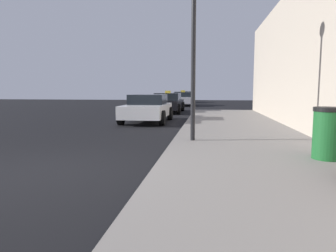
# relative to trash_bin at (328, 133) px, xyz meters

# --- Properties ---
(ground_plane) EXTENTS (80.00, 80.00, 0.00)m
(ground_plane) POSITION_rel_trash_bin_xyz_m (-5.24, -1.17, -0.66)
(ground_plane) COLOR black
(sidewalk) EXTENTS (4.00, 32.00, 0.15)m
(sidewalk) POSITION_rel_trash_bin_xyz_m (-1.24, -1.17, -0.58)
(sidewalk) COLOR gray
(sidewalk) RESTS_ON ground_plane
(trash_bin) EXTENTS (0.58, 0.58, 1.01)m
(trash_bin) POSITION_rel_trash_bin_xyz_m (0.00, 0.00, 0.00)
(trash_bin) COLOR #195926
(trash_bin) RESTS_ON sidewalk
(street_lamp) EXTENTS (0.36, 0.36, 4.45)m
(street_lamp) POSITION_rel_trash_bin_xyz_m (-2.71, 1.91, 2.52)
(street_lamp) COLOR black
(street_lamp) RESTS_ON sidewalk
(car_white) EXTENTS (2.00, 4.02, 1.27)m
(car_white) POSITION_rel_trash_bin_xyz_m (-5.10, 7.74, -0.01)
(car_white) COLOR white
(car_white) RESTS_ON ground_plane
(car_black) EXTENTS (1.99, 4.47, 1.43)m
(car_black) POSITION_rel_trash_bin_xyz_m (-4.99, 13.95, -0.01)
(car_black) COLOR black
(car_black) RESTS_ON ground_plane
(car_silver) EXTENTS (2.02, 4.54, 1.43)m
(car_silver) POSITION_rel_trash_bin_xyz_m (-4.70, 22.87, -0.01)
(car_silver) COLOR #B7B7BF
(car_silver) RESTS_ON ground_plane
(car_green) EXTENTS (2.06, 4.48, 1.43)m
(car_green) POSITION_rel_trash_bin_xyz_m (-5.44, 30.27, -0.01)
(car_green) COLOR #196638
(car_green) RESTS_ON ground_plane
(car_yellow) EXTENTS (2.03, 4.27, 1.27)m
(car_yellow) POSITION_rel_trash_bin_xyz_m (-5.41, 38.59, -0.01)
(car_yellow) COLOR yellow
(car_yellow) RESTS_ON ground_plane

